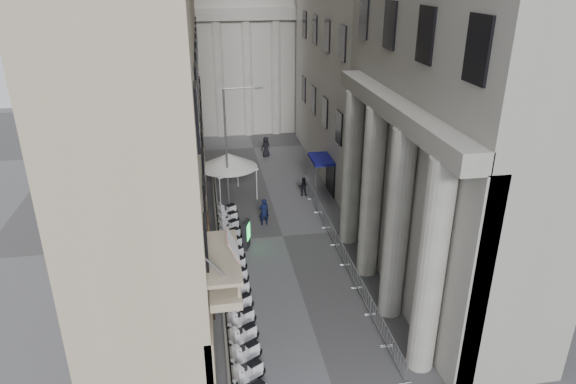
% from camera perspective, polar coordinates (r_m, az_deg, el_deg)
% --- Properties ---
extents(iron_fence, '(0.30, 28.00, 1.40)m').
position_cam_1_polar(iron_fence, '(33.56, -7.59, -6.41)').
color(iron_fence, black).
rests_on(iron_fence, ground).
extents(blue_awning, '(1.60, 3.00, 3.00)m').
position_cam_1_polar(blue_awning, '(41.66, 3.61, -0.09)').
color(blue_awning, navy).
rests_on(blue_awning, ground).
extents(scooter_2, '(1.49, 1.18, 1.50)m').
position_cam_1_polar(scooter_2, '(23.95, -4.32, -20.43)').
color(scooter_2, white).
rests_on(scooter_2, ground).
extents(scooter_3, '(1.49, 1.18, 1.50)m').
position_cam_1_polar(scooter_3, '(24.88, -4.61, -18.42)').
color(scooter_3, white).
rests_on(scooter_3, ground).
extents(scooter_4, '(1.49, 1.18, 1.50)m').
position_cam_1_polar(scooter_4, '(25.84, -4.87, -16.56)').
color(scooter_4, white).
rests_on(scooter_4, ground).
extents(scooter_5, '(1.49, 1.18, 1.50)m').
position_cam_1_polar(scooter_5, '(26.82, -5.12, -14.84)').
color(scooter_5, white).
rests_on(scooter_5, ground).
extents(scooter_6, '(1.49, 1.18, 1.50)m').
position_cam_1_polar(scooter_6, '(27.83, -5.34, -13.23)').
color(scooter_6, white).
rests_on(scooter_6, ground).
extents(scooter_7, '(1.49, 1.18, 1.50)m').
position_cam_1_polar(scooter_7, '(28.86, -5.54, -11.75)').
color(scooter_7, white).
rests_on(scooter_7, ground).
extents(scooter_8, '(1.49, 1.18, 1.50)m').
position_cam_1_polar(scooter_8, '(29.91, -5.72, -10.36)').
color(scooter_8, white).
rests_on(scooter_8, ground).
extents(scooter_9, '(1.49, 1.18, 1.50)m').
position_cam_1_polar(scooter_9, '(30.97, -5.90, -9.07)').
color(scooter_9, white).
rests_on(scooter_9, ground).
extents(scooter_10, '(1.49, 1.18, 1.50)m').
position_cam_1_polar(scooter_10, '(32.05, -6.06, -7.87)').
color(scooter_10, white).
rests_on(scooter_10, ground).
extents(scooter_11, '(1.49, 1.18, 1.50)m').
position_cam_1_polar(scooter_11, '(33.15, -6.20, -6.74)').
color(scooter_11, white).
rests_on(scooter_11, ground).
extents(scooter_12, '(1.49, 1.18, 1.50)m').
position_cam_1_polar(scooter_12, '(34.25, -6.34, -5.69)').
color(scooter_12, white).
rests_on(scooter_12, ground).
extents(scooter_13, '(1.49, 1.18, 1.50)m').
position_cam_1_polar(scooter_13, '(35.37, -6.47, -4.70)').
color(scooter_13, white).
rests_on(scooter_13, ground).
extents(scooter_14, '(1.49, 1.18, 1.50)m').
position_cam_1_polar(scooter_14, '(36.49, -6.59, -3.77)').
color(scooter_14, white).
rests_on(scooter_14, ground).
extents(scooter_15, '(1.49, 1.18, 1.50)m').
position_cam_1_polar(scooter_15, '(37.63, -6.70, -2.90)').
color(scooter_15, white).
rests_on(scooter_15, ground).
extents(barrier_0, '(0.60, 2.40, 1.10)m').
position_cam_1_polar(barrier_0, '(25.22, 11.84, -18.25)').
color(barrier_0, '#AEB1B7').
rests_on(barrier_0, ground).
extents(barrier_1, '(0.60, 2.40, 1.10)m').
position_cam_1_polar(barrier_1, '(27.00, 9.94, -14.85)').
color(barrier_1, '#AEB1B7').
rests_on(barrier_1, ground).
extents(barrier_2, '(0.60, 2.40, 1.10)m').
position_cam_1_polar(barrier_2, '(28.89, 8.34, -11.87)').
color(barrier_2, '#AEB1B7').
rests_on(barrier_2, ground).
extents(barrier_3, '(0.60, 2.40, 1.10)m').
position_cam_1_polar(barrier_3, '(30.86, 6.96, -9.26)').
color(barrier_3, '#AEB1B7').
rests_on(barrier_3, ground).
extents(barrier_4, '(0.60, 2.40, 1.10)m').
position_cam_1_polar(barrier_4, '(32.91, 5.76, -6.96)').
color(barrier_4, '#AEB1B7').
rests_on(barrier_4, ground).
extents(barrier_5, '(0.60, 2.40, 1.10)m').
position_cam_1_polar(barrier_5, '(35.01, 4.72, -4.93)').
color(barrier_5, '#AEB1B7').
rests_on(barrier_5, ground).
extents(barrier_6, '(0.60, 2.40, 1.10)m').
position_cam_1_polar(barrier_6, '(37.17, 3.81, -3.13)').
color(barrier_6, '#AEB1B7').
rests_on(barrier_6, ground).
extents(barrier_7, '(0.60, 2.40, 1.10)m').
position_cam_1_polar(barrier_7, '(39.36, 2.99, -1.53)').
color(barrier_7, '#AEB1B7').
rests_on(barrier_7, ground).
extents(barrier_8, '(0.60, 2.40, 1.10)m').
position_cam_1_polar(barrier_8, '(41.59, 2.27, -0.10)').
color(barrier_8, '#AEB1B7').
rests_on(barrier_8, ground).
extents(security_tent, '(4.51, 4.51, 3.66)m').
position_cam_1_polar(security_tent, '(39.54, -5.49, 3.30)').
color(security_tent, white).
rests_on(security_tent, ground).
extents(street_lamp, '(2.92, 0.47, 8.97)m').
position_cam_1_polar(street_lamp, '(38.04, -6.37, 6.16)').
color(street_lamp, gray).
rests_on(street_lamp, ground).
extents(info_kiosk, '(0.56, 0.95, 1.94)m').
position_cam_1_polar(info_kiosk, '(33.17, -4.64, -4.71)').
color(info_kiosk, black).
rests_on(info_kiosk, ground).
extents(pedestrian_a, '(0.80, 0.59, 1.99)m').
position_cam_1_polar(pedestrian_a, '(36.07, -2.70, -2.21)').
color(pedestrian_a, black).
rests_on(pedestrian_a, ground).
extents(pedestrian_b, '(0.86, 0.73, 1.53)m').
position_cam_1_polar(pedestrian_b, '(40.85, 1.69, 0.62)').
color(pedestrian_b, black).
rests_on(pedestrian_b, ground).
extents(pedestrian_c, '(1.14, 0.97, 1.98)m').
position_cam_1_polar(pedestrian_c, '(49.54, -2.47, 5.03)').
color(pedestrian_c, black).
rests_on(pedestrian_c, ground).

